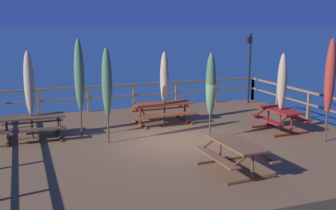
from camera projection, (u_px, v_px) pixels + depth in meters
name	position (u px, v px, depth m)	size (l,w,h in m)	color
ground_plane	(176.00, 161.00, 13.43)	(600.00, 600.00, 0.00)	navy
wooden_deck	(176.00, 151.00, 13.36)	(12.12, 10.63, 0.71)	brown
railing_waterside_far	(134.00, 92.00, 17.90)	(11.92, 0.10, 1.09)	brown
railing_side_right	(327.00, 105.00, 15.10)	(0.10, 10.43, 1.09)	brown
picnic_table_back_right	(33.00, 122.00, 13.32)	(1.97, 1.41, 0.78)	brown
picnic_table_mid_centre	(235.00, 150.00, 10.49)	(1.49, 1.96, 0.78)	brown
picnic_table_mid_left	(163.00, 108.00, 15.39)	(2.23, 1.51, 0.78)	#993819
picnic_table_back_left	(280.00, 115.00, 14.33)	(1.48, 1.72, 0.78)	maroon
patio_umbrella_short_back	(29.00, 84.00, 13.09)	(0.32, 0.32, 2.85)	#4C3828
patio_umbrella_tall_mid_left	(79.00, 76.00, 13.23)	(0.32, 0.32, 3.22)	#4C3828
patio_umbrella_tall_back_right	(164.00, 78.00, 15.13)	(0.32, 0.32, 2.67)	#4C3828
patio_umbrella_tall_front	(282.00, 82.00, 14.03)	(0.32, 0.32, 2.70)	#4C3828
patio_umbrella_short_mid	(211.00, 85.00, 13.08)	(0.32, 0.32, 2.80)	#4C3828
patio_umbrella_short_front	(107.00, 83.00, 12.62)	(0.32, 0.32, 2.98)	#4C3828
patio_umbrella_tall_back_left	(330.00, 77.00, 12.76)	(0.32, 0.32, 3.26)	#4C3828
lamp_post_hooked	(249.00, 58.00, 18.71)	(0.48, 0.58, 3.20)	black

